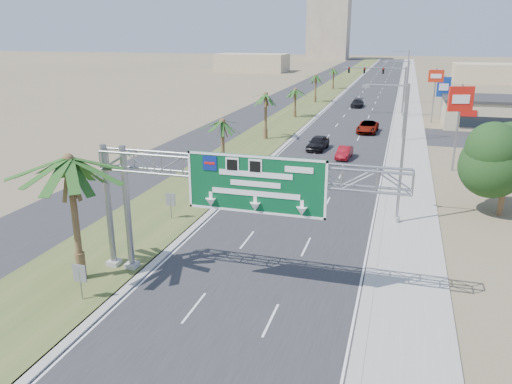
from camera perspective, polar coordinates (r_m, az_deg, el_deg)
The scene contains 29 objects.
road at distance 124.29m, azimuth 13.19°, elevation 11.23°, with size 12.00×300.00×0.02m, color #28282B.
sidewalk_right at distance 124.09m, azimuth 17.17°, elevation 10.92°, with size 4.00×300.00×0.10m, color #9E9B93.
median_grass at distance 125.27m, azimuth 8.54°, elevation 11.57°, with size 7.00×300.00×0.12m, color #415626.
opposing_road at distance 126.43m, azimuth 5.33°, elevation 11.72°, with size 8.00×300.00×0.02m, color #28282B.
sign_gantry at distance 25.77m, azimuth -3.12°, elevation 1.52°, with size 16.75×1.24×7.50m.
palm_near at distance 27.70m, azimuth -20.65°, elevation 3.42°, with size 5.70×5.70×8.35m.
palm_row_b at distance 49.08m, azimuth -3.87°, elevation 7.95°, with size 3.99×3.99×5.95m.
palm_row_c at distance 64.07m, azimuth 1.12°, elevation 10.99°, with size 3.99×3.99×6.75m.
palm_row_d at distance 81.60m, azimuth 4.52°, elevation 11.53°, with size 3.99×3.99×5.45m.
palm_row_e at distance 100.12m, azimuth 6.86°, elevation 13.00°, with size 3.99×3.99×6.15m.
palm_row_f at distance 124.80m, azimuth 8.87°, elevation 13.67°, with size 3.99×3.99×5.75m.
streetlight_near at distance 36.40m, azimuth 16.01°, elevation 3.48°, with size 3.27×0.44×10.00m.
streetlight_mid at distance 65.93m, azimuth 16.51°, elevation 9.62°, with size 3.27×0.44×10.00m.
streetlight_far at distance 101.73m, azimuth 16.73°, elevation 12.25°, with size 3.27×0.44×10.00m.
signal_mast at distance 85.78m, azimuth 15.22°, elevation 11.57°, with size 10.28×0.71×8.00m.
store_building at distance 81.52m, azimuth 26.90°, elevation 7.96°, with size 18.00×10.00×4.00m, color tan.
oak_near at distance 41.07m, azimuth 26.89°, elevation 3.58°, with size 4.50×4.50×6.80m.
median_signback_a at distance 27.23m, azimuth -19.49°, elevation -9.03°, with size 0.75×0.08×2.08m.
median_signback_b at distance 37.04m, azimuth -9.74°, elevation -1.07°, with size 0.75×0.08×2.08m.
tower_distant at distance 266.31m, azimuth 8.33°, elevation 18.55°, with size 20.00×16.00×35.00m, color gray.
building_distant_left at distance 181.36m, azimuth -0.41°, elevation 14.57°, with size 24.00×14.00×6.00m, color tan.
building_distant_right at distance 155.43m, azimuth 25.36°, elevation 12.18°, with size 20.00×12.00×5.00m, color tan.
car_left_lane at distance 59.43m, azimuth 7.09°, elevation 5.58°, with size 1.94×4.81×1.64m, color black.
car_mid_lane at distance 55.75m, azimuth 10.06°, elevation 4.45°, with size 1.38×3.95×1.30m, color maroon.
car_right_lane at distance 71.04m, azimuth 12.64°, elevation 7.26°, with size 2.59×5.61×1.56m, color gray.
car_far at distance 95.59m, azimuth 11.50°, elevation 9.92°, with size 2.03×4.99×1.45m, color black.
pole_sign_red_near at distance 52.65m, azimuth 22.32°, elevation 9.31°, with size 2.38×1.01×8.54m.
pole_sign_blue at distance 83.36m, azimuth 20.64°, elevation 11.02°, with size 2.02×0.57×6.94m.
pole_sign_red_far at distance 80.80m, azimuth 19.85°, elevation 11.92°, with size 2.22×0.61×8.14m.
Camera 1 is at (7.24, -13.37, 13.27)m, focal length 35.00 mm.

